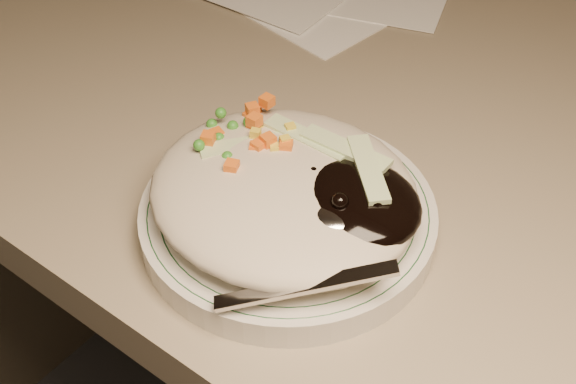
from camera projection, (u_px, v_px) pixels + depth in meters
The scene contains 4 objects.
desk at pixel (501, 291), 0.80m from camera, with size 1.40×0.70×0.74m.
plate at pixel (288, 219), 0.58m from camera, with size 0.21×0.21×0.02m, color silver.
plate_rim at pixel (288, 209), 0.57m from camera, with size 0.20×0.20×0.00m.
meal at pixel (292, 189), 0.55m from camera, with size 0.21×0.19×0.05m.
Camera 1 is at (0.15, 0.84, 1.16)m, focal length 50.00 mm.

